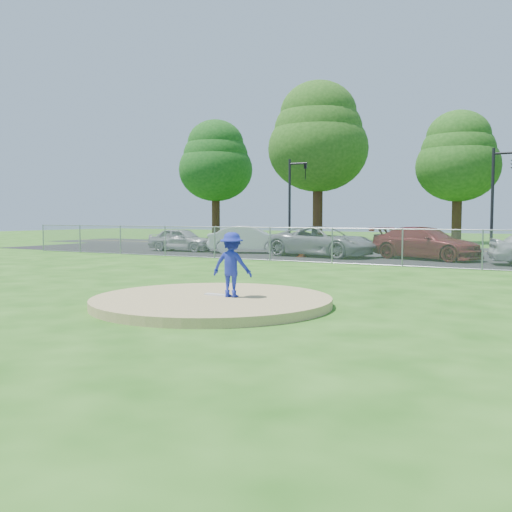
{
  "coord_description": "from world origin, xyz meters",
  "views": [
    {
      "loc": [
        7.2,
        -10.56,
        2.02
      ],
      "look_at": [
        0.0,
        2.0,
        1.0
      ],
      "focal_mm": 40.0,
      "sensor_mm": 36.0,
      "label": 1
    }
  ],
  "objects_px": {
    "tree_center": "(458,156)",
    "traffic_signal_left": "(293,195)",
    "tree_far_left": "(216,161)",
    "pitcher": "(232,265)",
    "parked_car_silver": "(182,239)",
    "tree_left": "(318,136)",
    "parked_car_gray": "(322,241)",
    "traffic_cone": "(302,250)",
    "parked_car_darkred": "(426,243)",
    "parked_car_white": "(250,239)"
  },
  "relations": [
    {
      "from": "tree_center",
      "to": "traffic_signal_left",
      "type": "xyz_separation_m",
      "value": [
        -7.76,
        -12.0,
        -3.11
      ]
    },
    {
      "from": "tree_far_left",
      "to": "traffic_signal_left",
      "type": "bearing_deg",
      "value": -39.73
    },
    {
      "from": "tree_center",
      "to": "pitcher",
      "type": "xyz_separation_m",
      "value": [
        1.41,
        -33.8,
        -5.54
      ]
    },
    {
      "from": "tree_center",
      "to": "parked_car_silver",
      "type": "height_order",
      "value": "tree_center"
    },
    {
      "from": "tree_far_left",
      "to": "tree_center",
      "type": "xyz_separation_m",
      "value": [
        21.0,
        1.0,
        -0.59
      ]
    },
    {
      "from": "tree_left",
      "to": "traffic_signal_left",
      "type": "distance_m",
      "value": 10.48
    },
    {
      "from": "tree_left",
      "to": "parked_car_gray",
      "type": "distance_m",
      "value": 18.56
    },
    {
      "from": "pitcher",
      "to": "parked_car_gray",
      "type": "bearing_deg",
      "value": -80.56
    },
    {
      "from": "traffic_cone",
      "to": "parked_car_darkred",
      "type": "relative_size",
      "value": 0.14
    },
    {
      "from": "tree_left",
      "to": "parked_car_darkred",
      "type": "relative_size",
      "value": 2.41
    },
    {
      "from": "tree_center",
      "to": "traffic_signal_left",
      "type": "distance_m",
      "value": 14.63
    },
    {
      "from": "tree_far_left",
      "to": "parked_car_silver",
      "type": "height_order",
      "value": "tree_far_left"
    },
    {
      "from": "parked_car_gray",
      "to": "parked_car_darkred",
      "type": "bearing_deg",
      "value": -73.45
    },
    {
      "from": "parked_car_white",
      "to": "parked_car_darkred",
      "type": "relative_size",
      "value": 0.86
    },
    {
      "from": "tree_far_left",
      "to": "traffic_signal_left",
      "type": "xyz_separation_m",
      "value": [
        13.24,
        -11.0,
        -3.7
      ]
    },
    {
      "from": "tree_left",
      "to": "pitcher",
      "type": "xyz_separation_m",
      "value": [
        11.41,
        -30.8,
        -7.31
      ]
    },
    {
      "from": "traffic_signal_left",
      "to": "parked_car_darkred",
      "type": "bearing_deg",
      "value": -30.88
    },
    {
      "from": "tree_far_left",
      "to": "pitcher",
      "type": "height_order",
      "value": "tree_far_left"
    },
    {
      "from": "tree_left",
      "to": "parked_car_silver",
      "type": "bearing_deg",
      "value": -96.38
    },
    {
      "from": "tree_center",
      "to": "traffic_signal_left",
      "type": "relative_size",
      "value": 1.76
    },
    {
      "from": "traffic_cone",
      "to": "parked_car_silver",
      "type": "xyz_separation_m",
      "value": [
        -7.97,
        0.83,
        0.31
      ]
    },
    {
      "from": "tree_far_left",
      "to": "traffic_cone",
      "type": "xyz_separation_m",
      "value": [
        17.26,
        -18.19,
        -6.69
      ]
    },
    {
      "from": "parked_car_darkred",
      "to": "pitcher",
      "type": "bearing_deg",
      "value": -165.71
    },
    {
      "from": "traffic_cone",
      "to": "parked_car_white",
      "type": "xyz_separation_m",
      "value": [
        -3.76,
        1.34,
        0.37
      ]
    },
    {
      "from": "parked_car_white",
      "to": "parked_car_darkred",
      "type": "height_order",
      "value": "parked_car_darkred"
    },
    {
      "from": "parked_car_white",
      "to": "parked_car_gray",
      "type": "distance_m",
      "value": 4.58
    },
    {
      "from": "pitcher",
      "to": "traffic_cone",
      "type": "height_order",
      "value": "pitcher"
    },
    {
      "from": "parked_car_silver",
      "to": "parked_car_darkred",
      "type": "relative_size",
      "value": 0.75
    },
    {
      "from": "parked_car_darkred",
      "to": "tree_left",
      "type": "bearing_deg",
      "value": 55.14
    },
    {
      "from": "parked_car_silver",
      "to": "parked_car_darkred",
      "type": "bearing_deg",
      "value": -92.8
    },
    {
      "from": "traffic_signal_left",
      "to": "parked_car_darkred",
      "type": "xyz_separation_m",
      "value": [
        9.71,
        -5.81,
        -2.6
      ]
    },
    {
      "from": "parked_car_gray",
      "to": "traffic_signal_left",
      "type": "bearing_deg",
      "value": 45.7
    },
    {
      "from": "tree_left",
      "to": "parked_car_darkred",
      "type": "height_order",
      "value": "tree_left"
    },
    {
      "from": "tree_far_left",
      "to": "parked_car_darkred",
      "type": "bearing_deg",
      "value": -36.22
    },
    {
      "from": "tree_left",
      "to": "parked_car_white",
      "type": "bearing_deg",
      "value": -80.45
    },
    {
      "from": "pitcher",
      "to": "parked_car_silver",
      "type": "height_order",
      "value": "pitcher"
    },
    {
      "from": "traffic_signal_left",
      "to": "parked_car_white",
      "type": "relative_size",
      "value": 1.26
    },
    {
      "from": "traffic_signal_left",
      "to": "parked_car_gray",
      "type": "relative_size",
      "value": 1.04
    },
    {
      "from": "tree_far_left",
      "to": "traffic_cone",
      "type": "distance_m",
      "value": 25.95
    },
    {
      "from": "parked_car_darkred",
      "to": "traffic_signal_left",
      "type": "bearing_deg",
      "value": 75.36
    },
    {
      "from": "traffic_signal_left",
      "to": "parked_car_white",
      "type": "height_order",
      "value": "traffic_signal_left"
    },
    {
      "from": "parked_car_white",
      "to": "tree_left",
      "type": "bearing_deg",
      "value": -14.2
    },
    {
      "from": "pitcher",
      "to": "parked_car_darkred",
      "type": "relative_size",
      "value": 0.28
    },
    {
      "from": "tree_center",
      "to": "traffic_signal_left",
      "type": "height_order",
      "value": "tree_center"
    },
    {
      "from": "tree_far_left",
      "to": "parked_car_darkred",
      "type": "relative_size",
      "value": 2.07
    },
    {
      "from": "tree_center",
      "to": "parked_car_silver",
      "type": "relative_size",
      "value": 2.52
    },
    {
      "from": "tree_left",
      "to": "parked_car_darkred",
      "type": "bearing_deg",
      "value": -51.1
    },
    {
      "from": "pitcher",
      "to": "parked_car_silver",
      "type": "relative_size",
      "value": 0.37
    },
    {
      "from": "pitcher",
      "to": "tree_left",
      "type": "bearing_deg",
      "value": -76.13
    },
    {
      "from": "parked_car_silver",
      "to": "parked_car_gray",
      "type": "height_order",
      "value": "parked_car_gray"
    }
  ]
}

